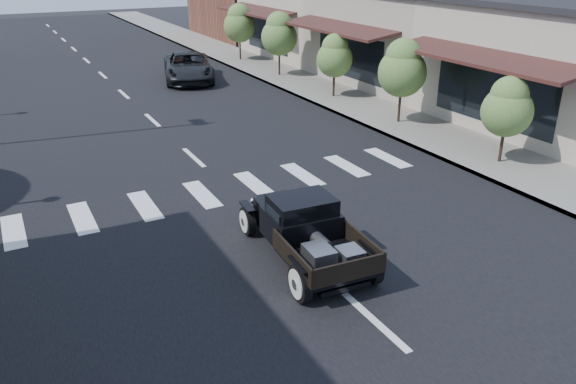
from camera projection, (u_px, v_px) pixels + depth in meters
name	position (u px, v px, depth m)	size (l,w,h in m)	color
ground	(296.00, 251.00, 12.71)	(120.00, 120.00, 0.00)	black
road	(134.00, 104.00, 24.88)	(14.00, 80.00, 0.02)	black
road_markings	(167.00, 134.00, 20.82)	(12.00, 60.00, 0.06)	silver
sidewalk_right	(301.00, 83.00, 28.51)	(3.00, 80.00, 0.15)	gray
storefront_mid	(431.00, 36.00, 28.81)	(10.00, 9.00, 4.50)	#ADA391
storefront_far	(337.00, 18.00, 36.12)	(10.00, 9.00, 4.50)	#BEB4A1
small_tree_a	(505.00, 121.00, 17.18)	(1.55, 1.55, 2.58)	#517334
small_tree_b	(401.00, 82.00, 21.21)	(1.83, 1.83, 3.05)	#517334
small_tree_c	(334.00, 66.00, 25.12)	(1.60, 1.60, 2.67)	#517334
small_tree_d	(279.00, 45.00, 29.44)	(1.88, 1.88, 3.14)	#517334
small_tree_e	(240.00, 33.00, 33.69)	(1.88, 1.88, 3.14)	#517334
hotrod_pickup	(305.00, 229.00, 12.12)	(1.92, 4.12, 1.43)	black
second_car	(188.00, 67.00, 29.01)	(2.37, 5.13, 1.43)	black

